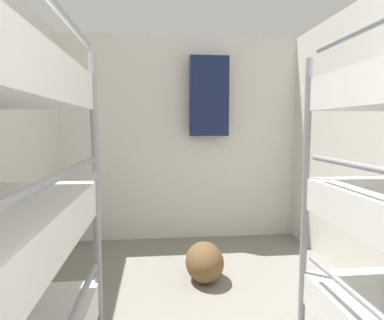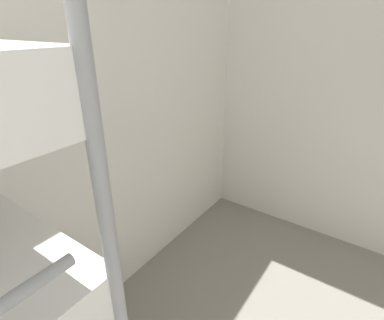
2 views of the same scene
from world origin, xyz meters
TOP-DOWN VIEW (x-y plane):
  - wall_back at (0.00, 4.36)m, footprint 2.89×0.06m
  - duffel_bag at (0.12, 3.16)m, footprint 0.33×0.45m
  - hanging_coat at (0.32, 4.21)m, footprint 0.44×0.12m

SIDE VIEW (x-z plane):
  - duffel_bag at x=0.12m, z-range 0.00..0.33m
  - wall_back at x=0.00m, z-range 0.00..2.39m
  - hanging_coat at x=0.32m, z-range 1.24..2.14m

